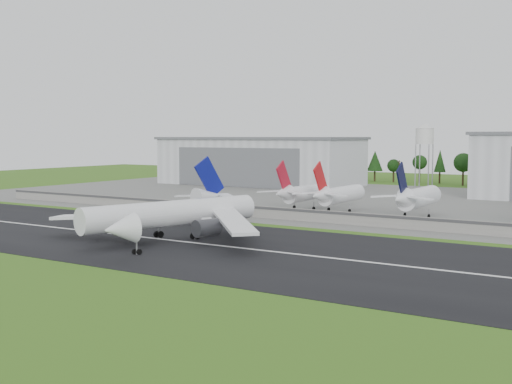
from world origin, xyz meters
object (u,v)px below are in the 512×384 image
Objects in this scene: parked_jet_red_a at (302,193)px; ground_vehicle at (88,228)px; main_airliner at (171,219)px; parked_jet_red_b at (337,194)px; parked_jet_navy at (416,198)px.

ground_vehicle is at bearing -109.71° from parked_jet_red_a.
parked_jet_red_b is (9.59, 66.92, 0.98)m from main_airliner.
main_airliner reaches higher than parked_jet_red_b.
ground_vehicle is 90.19m from parked_jet_navy.
parked_jet_navy reaches higher than parked_jet_red_a.
ground_vehicle is at bearing -132.15° from parked_jet_navy.
main_airliner is at bearing -98.15° from parked_jet_red_b.
ground_vehicle is 0.17× the size of parked_jet_navy.
ground_vehicle is 75.99m from parked_jet_red_b.
parked_jet_navy is (24.37, 0.05, 0.28)m from parked_jet_red_b.
parked_jet_red_b is at bearing 0.02° from parked_jet_red_a.
ground_vehicle is (-26.47, 0.23, -4.06)m from main_airliner.
main_airliner is at bearing -116.88° from parked_jet_navy.
parked_jet_red_b is (12.16, 0.00, 0.02)m from parked_jet_red_a.
parked_jet_navy is (60.42, 66.75, 5.33)m from ground_vehicle.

